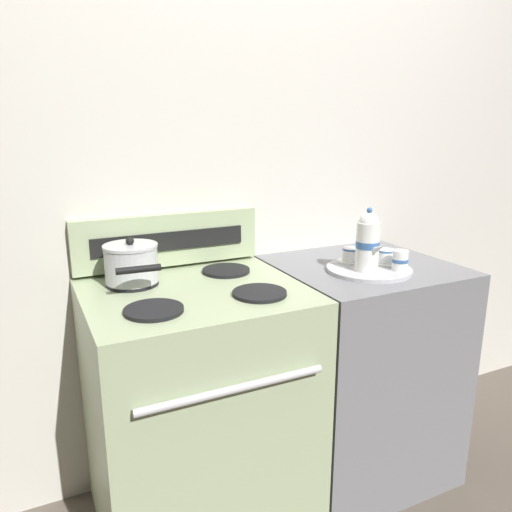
% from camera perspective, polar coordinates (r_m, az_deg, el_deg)
% --- Properties ---
extents(ground_plane, '(6.00, 6.00, 0.00)m').
position_cam_1_polar(ground_plane, '(2.23, 2.69, -24.92)').
color(ground_plane, brown).
extents(wall_back, '(6.00, 0.05, 2.20)m').
position_cam_1_polar(wall_back, '(2.04, -1.45, 5.62)').
color(wall_back, beige).
rests_on(wall_back, ground).
extents(stove, '(0.72, 0.65, 0.91)m').
position_cam_1_polar(stove, '(1.86, -6.61, -16.98)').
color(stove, '#9EAD84').
rests_on(stove, ground).
extents(control_panel, '(0.70, 0.05, 0.20)m').
position_cam_1_polar(control_panel, '(1.91, -10.00, 1.86)').
color(control_panel, '#9EAD84').
rests_on(control_panel, stove).
extents(side_counter, '(0.66, 0.63, 0.90)m').
position_cam_1_polar(side_counter, '(2.15, 11.60, -12.51)').
color(side_counter, slate).
rests_on(side_counter, ground).
extents(saucepan, '(0.18, 0.26, 0.16)m').
position_cam_1_polar(saucepan, '(1.73, -14.05, -0.79)').
color(saucepan, '#B7B7BC').
rests_on(saucepan, stove).
extents(serving_tray, '(0.32, 0.32, 0.01)m').
position_cam_1_polar(serving_tray, '(1.91, 12.78, -1.49)').
color(serving_tray, '#B2B2B7').
rests_on(serving_tray, side_counter).
extents(teapot, '(0.09, 0.14, 0.23)m').
position_cam_1_polar(teapot, '(1.83, 12.67, 1.61)').
color(teapot, white).
rests_on(teapot, serving_tray).
extents(teacup_left, '(0.10, 0.10, 0.06)m').
position_cam_1_polar(teacup_left, '(1.96, 10.80, 0.11)').
color(teacup_left, white).
rests_on(teacup_left, serving_tray).
extents(teacup_right, '(0.10, 0.10, 0.06)m').
position_cam_1_polar(teacup_right, '(1.96, 14.60, -0.07)').
color(teacup_right, white).
rests_on(teacup_right, serving_tray).
extents(creamer_jug, '(0.06, 0.06, 0.07)m').
position_cam_1_polar(creamer_jug, '(1.89, 16.14, -0.48)').
color(creamer_jug, white).
rests_on(creamer_jug, serving_tray).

